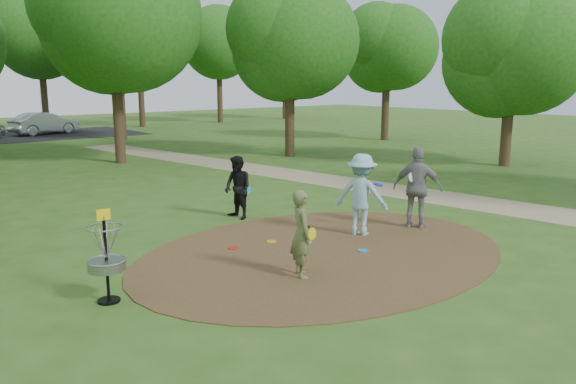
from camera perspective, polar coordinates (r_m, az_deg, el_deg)
ground at (r=11.76m, az=3.74°, el=-6.16°), size 100.00×100.00×0.00m
dirt_clearing at (r=11.75m, az=3.74°, el=-6.11°), size 8.40×8.40×0.02m
footpath at (r=17.81m, az=14.67°, el=-0.44°), size 7.55×39.89×0.01m
parking_lot at (r=39.52m, az=-25.21°, el=5.16°), size 14.00×8.00×0.01m
player_observer_with_disc at (r=10.13m, az=1.38°, el=-4.26°), size 0.60×0.70×1.62m
player_throwing_with_disc at (r=12.93m, az=7.48°, el=-0.29°), size 1.35×1.41×1.89m
player_walking_with_disc at (r=14.43m, az=-5.12°, el=0.45°), size 0.70×0.82×1.63m
player_waiting_with_disc at (r=13.77m, az=13.03°, el=0.43°), size 1.00×1.25×1.98m
disc_ground_cyan at (r=12.37m, az=1.92°, el=-5.10°), size 0.22×0.22×0.02m
disc_ground_blue at (r=11.87m, az=7.62°, el=-5.92°), size 0.22×0.22×0.02m
disc_ground_red at (r=12.00m, az=-5.57°, el=-5.68°), size 0.22×0.22×0.02m
car_right at (r=40.40m, az=-23.49°, el=6.43°), size 4.61×2.68×1.44m
disc_ground_orange at (r=12.41m, az=-1.70°, el=-5.05°), size 0.22×0.22×0.02m
disc_golf_basket at (r=9.42m, az=-18.03°, el=-5.61°), size 0.63×0.63×1.54m
tree_ring at (r=19.68m, az=-13.04°, el=16.05°), size 36.70×45.38×9.10m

